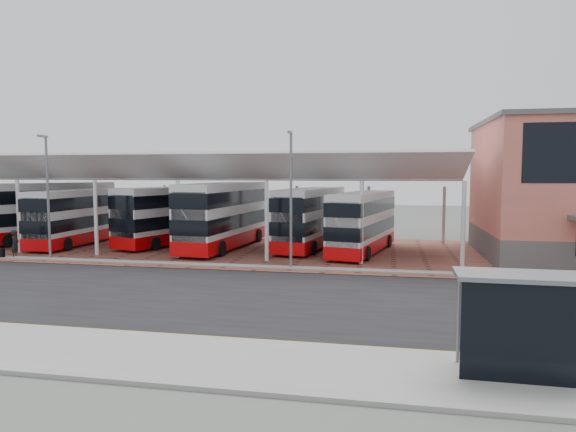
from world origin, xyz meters
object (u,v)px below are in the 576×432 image
bus_4 (311,218)px  bus_shelter (534,315)px  bus_5 (363,223)px  bus_3 (224,216)px  bus_1 (79,217)px  bus_2 (173,216)px  pedestrian (15,244)px  bus_0 (45,212)px

bus_4 → bus_shelter: bearing=-59.2°
bus_5 → bus_3: bearing=-169.5°
bus_shelter → bus_4: bearing=112.9°
bus_1 → bus_3: bearing=1.2°
bus_3 → bus_shelter: 27.34m
bus_2 → bus_shelter: 31.44m
bus_1 → bus_5: (22.23, 0.04, -0.03)m
bus_3 → bus_5: size_ratio=1.13×
pedestrian → bus_shelter: (28.25, -15.30, 0.91)m
bus_3 → pedestrian: bearing=-145.9°
bus_1 → bus_3: 11.94m
bus_2 → bus_shelter: bearing=-32.0°
bus_0 → bus_5: size_ratio=1.11×
bus_0 → bus_1: (3.84, -1.19, -0.24)m
bus_0 → bus_4: 22.12m
bus_3 → bus_shelter: bearing=-49.5°
pedestrian → bus_4: bearing=-82.0°
bus_5 → bus_shelter: 22.69m
bus_0 → bus_2: (11.02, 0.56, -0.14)m
bus_2 → bus_shelter: bus_2 is taller
bus_3 → bus_4: (6.34, 1.49, -0.20)m
bus_5 → bus_shelter: bearing=-63.9°
bus_5 → bus_2: bearing=-174.7°
bus_0 → bus_2: 11.04m
bus_0 → bus_4: (22.11, 0.58, -0.16)m
bus_2 → bus_4: bearing=17.0°
bus_3 → bus_4: bus_3 is taller
bus_4 → bus_1: bearing=-165.7°
bus_2 → bus_3: 4.97m
bus_5 → bus_1: bearing=-168.1°
bus_0 → pedestrian: bearing=-42.3°
bus_shelter → bus_1: bearing=142.7°
bus_shelter → bus_2: bearing=132.0°
bus_1 → bus_4: 18.36m
bus_2 → pedestrian: bus_2 is taller
bus_0 → bus_shelter: (31.70, -23.12, -0.56)m
bus_2 → bus_3: bus_3 is taller
bus_2 → bus_4: 11.09m
bus_1 → bus_shelter: bearing=-38.4°
bus_4 → pedestrian: 20.51m
bus_3 → pedestrian: bus_3 is taller
bus_2 → bus_4: bus_2 is taller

